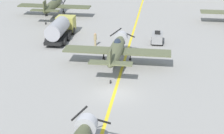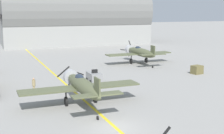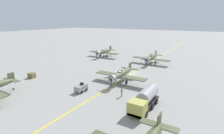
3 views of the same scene
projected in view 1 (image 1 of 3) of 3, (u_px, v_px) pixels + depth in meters
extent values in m
plane|color=gray|center=(115.00, 93.00, 35.93)|extent=(400.00, 400.00, 0.00)
cube|color=yellow|center=(115.00, 93.00, 35.93)|extent=(0.30, 160.00, 0.01)
cylinder|color=#B7B7BC|center=(86.00, 125.00, 26.53)|extent=(1.58, 0.90, 1.58)
sphere|color=black|center=(88.00, 122.00, 26.99)|extent=(0.56, 0.56, 0.56)
cube|color=black|center=(79.00, 113.00, 26.82)|extent=(1.30, 0.06, 1.37)
cube|color=black|center=(85.00, 131.00, 27.34)|extent=(0.64, 0.06, 1.72)
cube|color=black|center=(99.00, 120.00, 26.80)|extent=(1.74, 0.06, 0.54)
ellipsoid|color=#4C5133|center=(53.00, 5.00, 60.67)|extent=(1.50, 9.50, 1.42)
ellipsoid|color=#232D3D|center=(55.00, 0.00, 61.50)|extent=(0.80, 1.70, 0.76)
cube|color=#4C5133|center=(54.00, 6.00, 61.50)|extent=(12.00, 2.10, 0.16)
cube|color=#4C5133|center=(45.00, 10.00, 56.88)|extent=(4.40, 1.10, 0.12)
cube|color=#4C5133|center=(45.00, 6.00, 56.63)|extent=(0.14, 1.30, 1.60)
cube|color=black|center=(64.00, 3.00, 65.43)|extent=(1.02, 0.06, 1.57)
cylinder|color=black|center=(46.00, 10.00, 61.94)|extent=(0.14, 0.14, 1.26)
cylinder|color=black|center=(46.00, 13.00, 62.18)|extent=(0.22, 0.90, 0.90)
cylinder|color=black|center=(63.00, 10.00, 61.54)|extent=(0.14, 0.14, 1.26)
cylinder|color=black|center=(63.00, 14.00, 61.78)|extent=(0.22, 0.90, 0.90)
cylinder|color=black|center=(46.00, 23.00, 57.60)|extent=(0.12, 0.36, 0.36)
ellipsoid|color=#585D3E|center=(116.00, 50.00, 40.86)|extent=(1.50, 9.50, 1.42)
cylinder|color=#B7B7BC|center=(121.00, 38.00, 44.93)|extent=(1.58, 0.90, 1.58)
ellipsoid|color=#232D3D|center=(117.00, 42.00, 41.69)|extent=(0.80, 1.70, 0.76)
cube|color=#585D3E|center=(117.00, 51.00, 41.69)|extent=(12.00, 2.10, 0.16)
cube|color=#585D3E|center=(111.00, 63.00, 37.07)|extent=(4.40, 1.10, 0.12)
cube|color=#585D3E|center=(111.00, 57.00, 36.82)|extent=(0.14, 1.30, 1.60)
sphere|color=black|center=(121.00, 37.00, 45.39)|extent=(0.56, 0.56, 0.56)
cube|color=black|center=(120.00, 43.00, 45.74)|extent=(0.38, 0.06, 1.75)
cube|color=black|center=(128.00, 34.00, 45.16)|extent=(1.67, 0.06, 0.79)
cube|color=black|center=(116.00, 32.00, 45.27)|extent=(1.47, 0.06, 1.18)
cylinder|color=black|center=(104.00, 56.00, 42.13)|extent=(0.14, 0.14, 1.26)
cylinder|color=black|center=(104.00, 61.00, 42.37)|extent=(0.22, 0.90, 0.90)
cylinder|color=black|center=(130.00, 57.00, 41.73)|extent=(0.14, 0.14, 1.26)
cylinder|color=black|center=(130.00, 62.00, 41.98)|extent=(0.22, 0.90, 0.90)
cylinder|color=black|center=(110.00, 82.00, 37.79)|extent=(0.12, 0.36, 0.36)
cube|color=black|center=(61.00, 35.00, 50.71)|extent=(2.25, 8.00, 0.40)
cube|color=#B2AD4C|center=(66.00, 23.00, 53.11)|extent=(2.50, 2.08, 2.00)
cylinder|color=#9E9EA3|center=(57.00, 28.00, 49.00)|extent=(2.10, 4.96, 2.10)
cylinder|color=black|center=(57.00, 30.00, 53.18)|extent=(0.30, 1.00, 1.00)
cylinder|color=black|center=(73.00, 31.00, 52.87)|extent=(0.30, 1.00, 1.00)
cylinder|color=black|center=(51.00, 36.00, 50.55)|extent=(0.30, 1.00, 1.00)
cylinder|color=black|center=(68.00, 37.00, 50.23)|extent=(0.30, 1.00, 1.00)
cylinder|color=black|center=(47.00, 41.00, 48.65)|extent=(0.30, 1.00, 1.00)
cylinder|color=black|center=(64.00, 42.00, 48.33)|extent=(0.30, 1.00, 1.00)
cube|color=gray|center=(157.00, 38.00, 49.05)|extent=(1.40, 2.60, 1.10)
cube|color=black|center=(158.00, 33.00, 48.52)|extent=(0.70, 0.36, 0.44)
cylinder|color=black|center=(152.00, 39.00, 49.99)|extent=(0.20, 0.60, 0.60)
cylinder|color=black|center=(162.00, 40.00, 49.81)|extent=(0.20, 0.60, 0.60)
cylinder|color=black|center=(152.00, 43.00, 48.68)|extent=(0.20, 0.60, 0.60)
cylinder|color=black|center=(162.00, 43.00, 48.50)|extent=(0.20, 0.60, 0.60)
cylinder|color=tan|center=(95.00, 43.00, 48.39)|extent=(0.26, 0.26, 0.82)
cylinder|color=tan|center=(95.00, 37.00, 48.10)|extent=(0.38, 0.38, 0.68)
sphere|color=tan|center=(95.00, 34.00, 47.92)|extent=(0.22, 0.22, 0.22)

